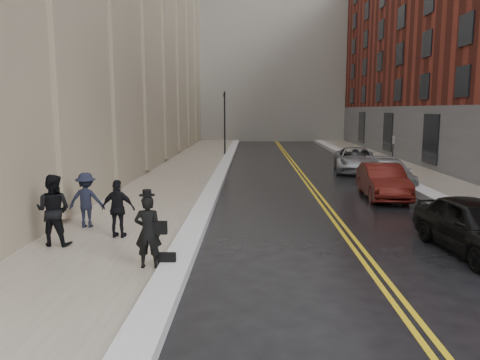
# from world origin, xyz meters

# --- Properties ---
(ground) EXTENTS (160.00, 160.00, 0.00)m
(ground) POSITION_xyz_m (0.00, 0.00, 0.00)
(ground) COLOR black
(ground) RESTS_ON ground
(sidewalk_left) EXTENTS (4.00, 64.00, 0.15)m
(sidewalk_left) POSITION_xyz_m (-4.50, 16.00, 0.07)
(sidewalk_left) COLOR gray
(sidewalk_left) RESTS_ON ground
(sidewalk_right) EXTENTS (3.00, 64.00, 0.15)m
(sidewalk_right) POSITION_xyz_m (9.00, 16.00, 0.07)
(sidewalk_right) COLOR gray
(sidewalk_right) RESTS_ON ground
(lane_stripe_a) EXTENTS (0.12, 64.00, 0.01)m
(lane_stripe_a) POSITION_xyz_m (2.38, 16.00, 0.00)
(lane_stripe_a) COLOR gold
(lane_stripe_a) RESTS_ON ground
(lane_stripe_b) EXTENTS (0.12, 64.00, 0.01)m
(lane_stripe_b) POSITION_xyz_m (2.62, 16.00, 0.00)
(lane_stripe_b) COLOR gold
(lane_stripe_b) RESTS_ON ground
(snow_ridge_left) EXTENTS (0.70, 60.80, 0.26)m
(snow_ridge_left) POSITION_xyz_m (-2.20, 16.00, 0.13)
(snow_ridge_left) COLOR white
(snow_ridge_left) RESTS_ON ground
(snow_ridge_right) EXTENTS (0.85, 60.80, 0.30)m
(snow_ridge_right) POSITION_xyz_m (7.15, 16.00, 0.15)
(snow_ridge_right) COLOR white
(snow_ridge_right) RESTS_ON ground
(traffic_signal) EXTENTS (0.18, 0.15, 5.20)m
(traffic_signal) POSITION_xyz_m (-2.60, 30.00, 3.08)
(traffic_signal) COLOR black
(traffic_signal) RESTS_ON ground
(parking_sign_far) EXTENTS (0.06, 0.35, 2.23)m
(parking_sign_far) POSITION_xyz_m (7.90, 20.00, 1.36)
(parking_sign_far) COLOR black
(parking_sign_far) RESTS_ON ground
(car_black) EXTENTS (2.21, 4.54, 1.49)m
(car_black) POSITION_xyz_m (5.48, 4.40, 0.75)
(car_black) COLOR black
(car_black) RESTS_ON ground
(car_maroon) EXTENTS (1.76, 4.51, 1.46)m
(car_maroon) POSITION_xyz_m (5.20, 12.23, 0.73)
(car_maroon) COLOR #4A110D
(car_maroon) RESTS_ON ground
(car_silver_near) EXTENTS (2.16, 4.71, 1.33)m
(car_silver_near) POSITION_xyz_m (6.42, 15.45, 0.67)
(car_silver_near) COLOR #B8BCC0
(car_silver_near) RESTS_ON ground
(car_silver_far) EXTENTS (3.14, 5.59, 1.48)m
(car_silver_far) POSITION_xyz_m (5.91, 20.77, 0.74)
(car_silver_far) COLOR #A1A3A9
(car_silver_far) RESTS_ON ground
(pedestrian_main) EXTENTS (0.63, 0.42, 1.70)m
(pedestrian_main) POSITION_xyz_m (-2.80, 2.66, 1.00)
(pedestrian_main) COLOR black
(pedestrian_main) RESTS_ON sidewalk_left
(pedestrian_a) EXTENTS (0.98, 0.79, 1.93)m
(pedestrian_a) POSITION_xyz_m (-5.73, 4.41, 1.11)
(pedestrian_a) COLOR black
(pedestrian_a) RESTS_ON sidewalk_left
(pedestrian_b) EXTENTS (1.12, 0.67, 1.71)m
(pedestrian_b) POSITION_xyz_m (-5.54, 6.39, 1.00)
(pedestrian_b) COLOR black
(pedestrian_b) RESTS_ON sidewalk_left
(pedestrian_c) EXTENTS (1.01, 0.51, 1.67)m
(pedestrian_c) POSITION_xyz_m (-4.22, 5.22, 0.98)
(pedestrian_c) COLOR black
(pedestrian_c) RESTS_ON sidewalk_left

